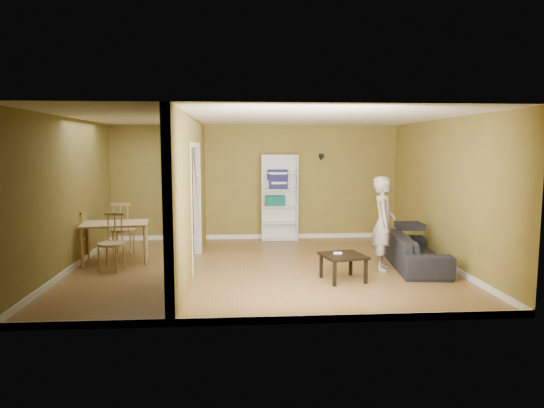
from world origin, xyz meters
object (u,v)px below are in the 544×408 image
(person, at_px, (384,215))
(chair_far, at_px, (123,228))
(sofa, at_px, (416,246))
(chair_left, at_px, (73,237))
(dining_table, at_px, (115,227))
(coffee_table, at_px, (343,258))
(bookshelf, at_px, (279,197))
(chair_near, at_px, (111,242))

(person, relative_size, chair_far, 1.81)
(sofa, height_order, chair_left, chair_left)
(sofa, relative_size, chair_far, 1.91)
(chair_left, relative_size, chair_far, 0.90)
(sofa, relative_size, chair_left, 2.11)
(sofa, distance_m, dining_table, 5.41)
(person, bearing_deg, sofa, -60.17)
(chair_far, bearing_deg, coffee_table, 150.48)
(bookshelf, bearing_deg, person, -62.01)
(coffee_table, height_order, dining_table, dining_table)
(chair_near, bearing_deg, coffee_table, -2.73)
(sofa, height_order, person, person)
(sofa, relative_size, person, 1.05)
(chair_near, distance_m, chair_far, 1.27)
(chair_near, bearing_deg, person, 6.99)
(person, relative_size, chair_left, 2.01)
(bookshelf, relative_size, coffee_table, 3.08)
(coffee_table, distance_m, chair_left, 4.90)
(chair_left, xyz_separation_m, chair_near, (0.85, -0.63, 0.02))
(coffee_table, distance_m, chair_near, 3.91)
(person, xyz_separation_m, chair_near, (-4.63, 0.28, -0.46))
(person, distance_m, dining_table, 4.82)
(coffee_table, xyz_separation_m, dining_table, (-3.90, 1.53, 0.30))
(person, bearing_deg, bookshelf, 44.47)
(chair_far, bearing_deg, dining_table, 89.25)
(bookshelf, bearing_deg, sofa, -51.72)
(chair_left, height_order, chair_near, chair_near)
(chair_left, bearing_deg, chair_far, 106.67)
(bookshelf, xyz_separation_m, coffee_table, (0.72, -3.51, -0.61))
(dining_table, relative_size, chair_near, 1.19)
(coffee_table, bearing_deg, dining_table, 158.59)
(person, bearing_deg, chair_near, 103.06)
(person, xyz_separation_m, chair_far, (-4.72, 1.54, -0.43))
(bookshelf, relative_size, dining_table, 1.66)
(person, xyz_separation_m, dining_table, (-4.72, 0.92, -0.30))
(dining_table, height_order, chair_near, chair_near)
(person, relative_size, coffee_table, 3.02)
(person, height_order, chair_left, person)
(sofa, xyz_separation_m, coffee_table, (-1.45, -0.76, -0.02))
(bookshelf, height_order, dining_table, bookshelf)
(person, height_order, chair_near, person)
(bookshelf, xyz_separation_m, chair_left, (-3.94, -1.99, -0.50))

